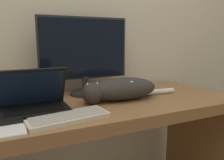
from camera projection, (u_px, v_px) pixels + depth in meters
wall_back at (68, 2)px, 1.38m from camera, size 6.40×0.06×2.60m
desk at (89, 129)px, 1.18m from camera, size 1.64×0.60×0.73m
monitor at (85, 54)px, 1.31m from camera, size 0.54×0.19×0.47m
laptop at (34, 104)px, 0.99m from camera, size 0.32×0.23×0.21m
external_keyboard at (68, 117)px, 0.92m from camera, size 0.35×0.18×0.02m
cat at (120, 89)px, 1.22m from camera, size 0.61×0.20×0.13m
paper_notepad at (4, 127)px, 0.83m from camera, size 0.15×0.22×0.01m
small_toy at (132, 85)px, 1.50m from camera, size 0.05×0.05×0.05m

